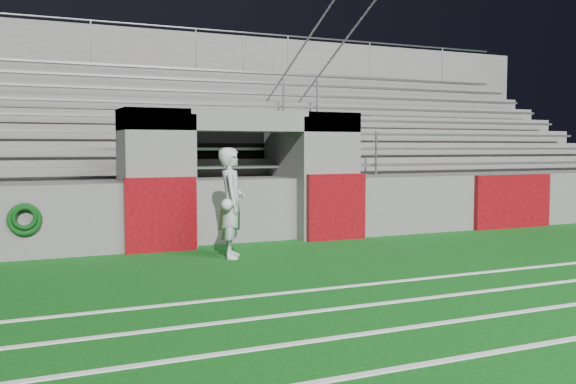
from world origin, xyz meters
name	(u,v)px	position (x,y,z in m)	size (l,w,h in m)	color
ground	(325,273)	(0.00, 0.00, 0.00)	(90.00, 90.00, 0.00)	#0C4B12
stadium_structure	(184,162)	(0.00, 7.97, 1.49)	(26.00, 8.48, 5.42)	#5A5755
goalkeeper_with_ball	(231,203)	(-0.85, 1.82, 0.94)	(0.65, 0.80, 1.88)	#ADB3B7
hose_coil	(24,219)	(-4.08, 2.93, 0.70)	(0.55, 0.14, 0.55)	#0C3F11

